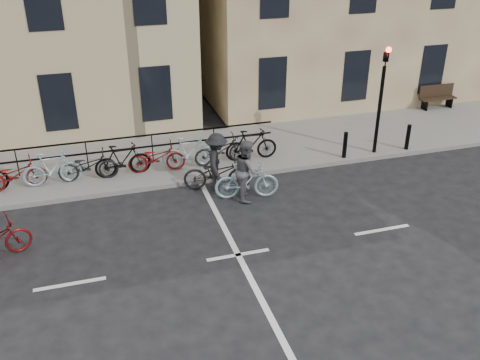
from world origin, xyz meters
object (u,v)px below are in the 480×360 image
object	(u,v)px
traffic_light	(382,87)
cyclist_grey	(247,175)
cyclist_dark	(217,168)
bench	(437,96)

from	to	relation	value
traffic_light	cyclist_grey	distance (m)	5.63
traffic_light	cyclist_dark	size ratio (longest dim) A/B	1.83
traffic_light	cyclist_grey	size ratio (longest dim) A/B	2.00
bench	cyclist_dark	world-z (taller)	cyclist_dark
traffic_light	cyclist_dark	xyz separation A→B (m)	(-5.80, -0.79, -1.75)
traffic_light	cyclist_dark	bearing A→B (deg)	-172.24
bench	cyclist_dark	distance (m)	11.40
bench	cyclist_dark	size ratio (longest dim) A/B	0.75
cyclist_grey	cyclist_dark	distance (m)	1.06
cyclist_grey	bench	bearing A→B (deg)	-53.15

